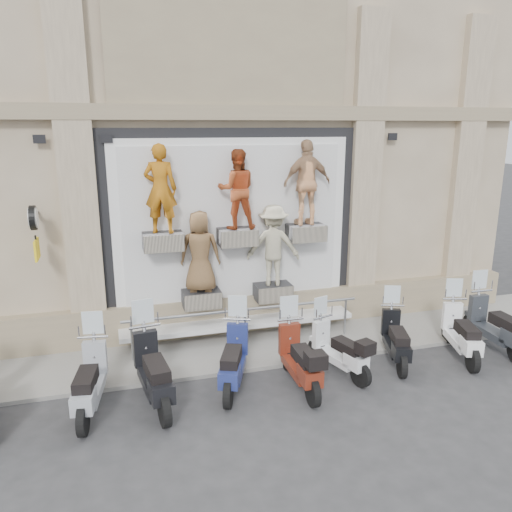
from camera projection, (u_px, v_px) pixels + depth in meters
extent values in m
plane|color=#2F2F32|center=(275.00, 398.00, 8.69)|extent=(90.00, 90.00, 0.00)
cube|color=gray|center=(244.00, 346.00, 10.63)|extent=(16.00, 2.20, 0.08)
cube|color=black|center=(233.00, 230.00, 10.83)|extent=(5.60, 0.10, 4.30)
cube|color=white|center=(234.00, 230.00, 10.77)|extent=(5.10, 0.06, 3.90)
cube|color=white|center=(234.00, 231.00, 10.74)|extent=(4.70, 0.04, 3.60)
cube|color=white|center=(239.00, 322.00, 10.95)|extent=(5.10, 0.75, 0.10)
cube|color=#28282B|center=(163.00, 241.00, 10.09)|extent=(0.80, 0.50, 0.35)
imported|color=#BF6E13|center=(160.00, 189.00, 9.82)|extent=(0.74, 0.58, 1.77)
cube|color=#28282B|center=(237.00, 237.00, 10.51)|extent=(0.80, 0.50, 0.35)
imported|color=#953F1C|center=(237.00, 189.00, 10.25)|extent=(0.87, 0.71, 1.64)
cube|color=#28282B|center=(306.00, 232.00, 10.92)|extent=(0.80, 0.50, 0.35)
imported|color=tan|center=(307.00, 183.00, 10.65)|extent=(1.09, 0.50, 1.82)
cube|color=#28282B|center=(201.00, 298.00, 10.62)|extent=(0.80, 0.50, 0.35)
imported|color=brown|center=(200.00, 252.00, 10.36)|extent=(0.94, 0.72, 1.71)
cube|color=#28282B|center=(273.00, 292.00, 11.05)|extent=(0.80, 0.50, 0.35)
imported|color=#C2BA99|center=(273.00, 245.00, 10.78)|extent=(1.28, 0.96, 1.77)
cube|color=black|center=(35.00, 215.00, 9.42)|extent=(0.06, 0.56, 0.06)
cylinder|color=black|center=(33.00, 218.00, 9.17)|extent=(0.10, 0.46, 0.46)
cube|color=yellow|center=(37.00, 249.00, 9.32)|extent=(0.04, 0.50, 0.38)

